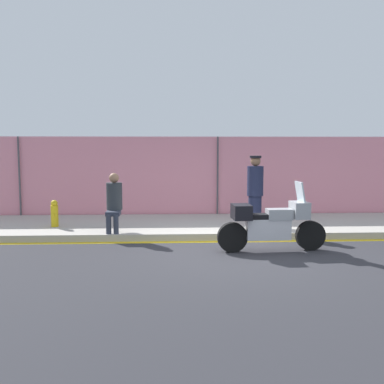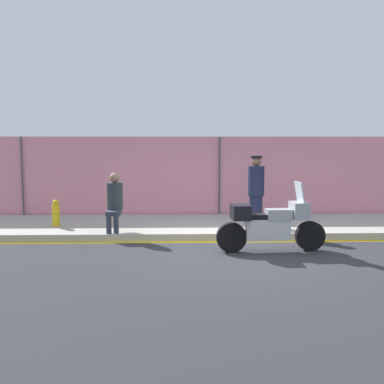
# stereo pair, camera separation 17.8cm
# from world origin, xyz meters

# --- Properties ---
(ground_plane) EXTENTS (120.00, 120.00, 0.00)m
(ground_plane) POSITION_xyz_m (0.00, 0.00, 0.00)
(ground_plane) COLOR #2D2D33
(sidewalk) EXTENTS (42.39, 3.00, 0.16)m
(sidewalk) POSITION_xyz_m (0.00, 2.75, 0.08)
(sidewalk) COLOR #ADA89E
(sidewalk) RESTS_ON ground_plane
(curb_paint_stripe) EXTENTS (42.39, 0.18, 0.01)m
(curb_paint_stripe) POSITION_xyz_m (0.00, 1.16, 0.00)
(curb_paint_stripe) COLOR gold
(curb_paint_stripe) RESTS_ON ground_plane
(storefront_fence) EXTENTS (40.27, 0.17, 2.43)m
(storefront_fence) POSITION_xyz_m (0.00, 4.34, 1.21)
(storefront_fence) COLOR pink
(storefront_fence) RESTS_ON ground_plane
(motorcycle) EXTENTS (2.27, 0.59, 1.44)m
(motorcycle) POSITION_xyz_m (0.69, 0.21, 0.58)
(motorcycle) COLOR black
(motorcycle) RESTS_ON ground_plane
(officer_standing) EXTENTS (0.41, 0.41, 1.75)m
(officer_standing) POSITION_xyz_m (0.76, 2.38, 1.06)
(officer_standing) COLOR #191E38
(officer_standing) RESTS_ON sidewalk
(person_seated_on_curb) EXTENTS (0.37, 0.69, 1.37)m
(person_seated_on_curb) POSITION_xyz_m (-2.70, 1.73, 0.92)
(person_seated_on_curb) COLOR #2D3342
(person_seated_on_curb) RESTS_ON sidewalk
(fire_hydrant) EXTENTS (0.18, 0.23, 0.66)m
(fire_hydrant) POSITION_xyz_m (-4.26, 2.35, 0.49)
(fire_hydrant) COLOR gold
(fire_hydrant) RESTS_ON sidewalk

